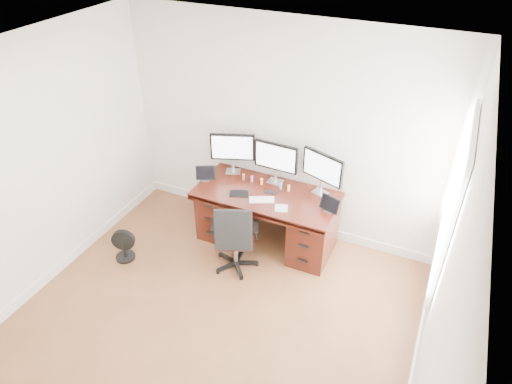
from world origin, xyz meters
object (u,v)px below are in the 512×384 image
at_px(desk, 267,215).
at_px(office_chair, 235,248).
at_px(monitor_center, 276,158).
at_px(keyboard, 262,200).
at_px(floor_fan, 123,245).

xyz_separation_m(desk, office_chair, (-0.13, -0.62, -0.09)).
bearing_deg(monitor_center, keyboard, -86.48).
bearing_deg(keyboard, monitor_center, 66.93).
xyz_separation_m(office_chair, floor_fan, (-1.30, -0.41, -0.11)).
relative_size(monitor_center, keyboard, 1.91).
xyz_separation_m(monitor_center, keyboard, (0.01, -0.43, -0.33)).
bearing_deg(floor_fan, keyboard, 7.11).
distance_m(office_chair, floor_fan, 1.37).
bearing_deg(office_chair, monitor_center, 58.18).
distance_m(desk, floor_fan, 1.77).
distance_m(office_chair, monitor_center, 1.16).
distance_m(desk, monitor_center, 0.72).
bearing_deg(floor_fan, desk, 12.67).
bearing_deg(office_chair, floor_fan, 174.37).
distance_m(office_chair, keyboard, 0.64).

